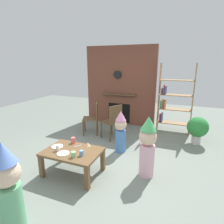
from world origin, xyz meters
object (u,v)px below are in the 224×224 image
Objects in this scene: child_in_pink at (147,145)px; dining_chair_left at (94,116)px; paper_cup_far_left at (73,154)px; coffee_table at (73,154)px; dining_chair_middle at (113,120)px; bookshelf at (172,101)px; child_with_cone_hat at (8,186)px; birthday_cake_slice at (88,144)px; paper_cup_center at (82,153)px; paper_cup_near_right at (73,140)px; potted_plant_tall at (198,128)px; paper_cup_near_left at (58,148)px; paper_plate_front at (57,146)px; paper_plate_rear at (63,153)px; child_by_the_chairs at (121,131)px.

child_in_pink reaches higher than dining_chair_left.
paper_cup_far_left is 1.22m from child_in_pink.
dining_chair_middle reaches higher than coffee_table.
bookshelf is 1.70× the size of child_with_cone_hat.
child_in_pink is (1.05, 0.17, 0.09)m from birthday_cake_slice.
bookshelf is 2.11× the size of dining_chair_middle.
paper_cup_center is 0.36m from birthday_cake_slice.
paper_cup_near_right reaches higher than birthday_cake_slice.
paper_cup_center is at bearing -20.97° from coffee_table.
bookshelf is at bearing 135.39° from potted_plant_tall.
paper_cup_center is 0.13m from paper_cup_far_left.
potted_plant_tall is (2.07, 2.16, 0.03)m from coffee_table.
child_with_cone_hat is 1.24× the size of dining_chair_middle.
paper_cup_near_left is 0.09× the size of child_with_cone_hat.
bookshelf is 18.47× the size of paper_cup_near_left.
paper_plate_front is 1.70m from dining_chair_middle.
child_in_pink is 1.66m from dining_chair_middle.
paper_cup_center is at bearing 10.93° from paper_plate_rear.
dining_chair_middle is (-0.13, 1.76, 0.02)m from paper_cup_center.
potted_plant_tall is (2.59, 0.34, -0.11)m from dining_chair_left.
paper_plate_rear is at bearing -21.32° from paper_cup_near_left.
paper_cup_center is 2.05m from dining_chair_left.
potted_plant_tall is at bearing 47.05° from paper_plate_rear.
coffee_table is 1.68m from dining_chair_middle.
paper_cup_near_right is at bearing -139.71° from potted_plant_tall.
paper_cup_near_right is 1.20× the size of paper_cup_far_left.
paper_cup_center is at bearing -112.02° from bookshelf.
potted_plant_tall is at bearing -136.11° from child_in_pink.
birthday_cake_slice is (0.49, 0.23, 0.03)m from paper_plate_front.
paper_cup_near_left is at bearing -158.47° from coffee_table.
child_with_cone_hat is (0.22, -1.13, 0.10)m from paper_cup_near_left.
paper_plate_front is 2.06× the size of birthday_cake_slice.
child_with_cone_hat is (-0.15, -1.05, 0.10)m from paper_cup_far_left.
paper_cup_center reaches higher than birthday_cake_slice.
child_in_pink is at bearing -94.96° from bookshelf.
child_by_the_chairs is 1.25m from dining_chair_left.
paper_plate_rear is at bearing -132.95° from potted_plant_tall.
paper_cup_near_left is 0.10× the size of child_in_pink.
paper_cup_far_left is 0.10× the size of dining_chair_middle.
paper_cup_near_right is (-1.57, -2.54, -0.38)m from bookshelf.
dining_chair_left reaches higher than paper_cup_near_right.
child_in_pink is (1.21, 1.65, -0.03)m from child_with_cone_hat.
paper_cup_far_left is 0.22m from paper_plate_rear.
child_in_pink is 1.95m from potted_plant_tall.
dining_chair_left is (-0.52, 1.82, 0.14)m from coffee_table.
child_with_cone_hat is 3.08m from dining_chair_left.
birthday_cake_slice reaches higher than paper_plate_front.
paper_cup_far_left is (-0.10, -0.09, 0.00)m from paper_cup_center.
paper_cup_near_right is at bearing 79.50° from dining_chair_left.
paper_cup_center is 1.16m from child_with_cone_hat.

